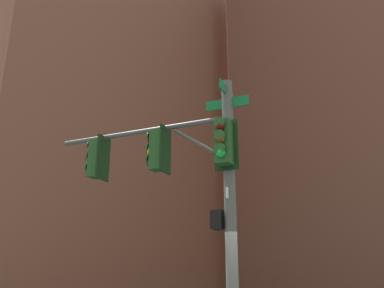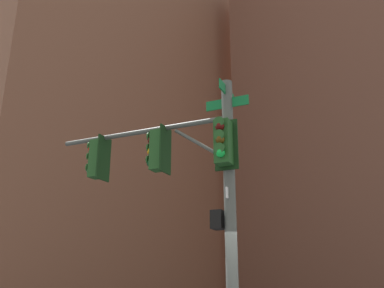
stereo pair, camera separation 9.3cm
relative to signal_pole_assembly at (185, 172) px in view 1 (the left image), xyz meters
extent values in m
cylinder|color=#4C514C|center=(0.38, -0.98, -0.90)|extent=(0.26, 0.26, 6.02)
cylinder|color=#4C514C|center=(-0.35, 1.24, 1.19)|extent=(1.58, 4.46, 0.12)
cylinder|color=#4C514C|center=(0.12, -0.18, 0.74)|extent=(0.41, 1.01, 0.75)
cube|color=#0F6B33|center=(0.38, -0.98, 1.86)|extent=(0.94, 0.34, 0.24)
cube|color=#0F6B33|center=(0.38, -0.98, 1.56)|extent=(0.36, 1.00, 0.24)
cube|color=white|center=(0.38, -0.98, -0.60)|extent=(0.44, 0.17, 0.24)
cube|color=#1E4C1E|center=(-0.18, 0.73, 0.63)|extent=(0.43, 0.43, 1.00)
cube|color=black|center=(-0.12, 0.55, 0.63)|extent=(0.53, 0.21, 1.16)
sphere|color=#470A07|center=(-0.25, 0.92, 0.93)|extent=(0.20, 0.20, 0.20)
cylinder|color=#1E4C1E|center=(-0.27, 0.98, 1.02)|extent=(0.23, 0.11, 0.23)
sphere|color=#F29E0C|center=(-0.25, 0.92, 0.63)|extent=(0.20, 0.20, 0.20)
cylinder|color=#1E4C1E|center=(-0.27, 0.98, 0.72)|extent=(0.23, 0.11, 0.23)
sphere|color=#0A3819|center=(-0.25, 0.92, 0.33)|extent=(0.20, 0.20, 0.20)
cylinder|color=#1E4C1E|center=(-0.27, 0.98, 0.42)|extent=(0.23, 0.11, 0.23)
cube|color=#1E4C1E|center=(-0.75, 2.43, 0.63)|extent=(0.43, 0.43, 1.00)
cube|color=black|center=(-0.69, 2.25, 0.63)|extent=(0.53, 0.21, 1.16)
sphere|color=red|center=(-0.81, 2.62, 0.93)|extent=(0.20, 0.20, 0.20)
cylinder|color=#1E4C1E|center=(-0.83, 2.68, 1.02)|extent=(0.23, 0.11, 0.23)
sphere|color=#4C330A|center=(-0.81, 2.62, 0.63)|extent=(0.20, 0.20, 0.20)
cylinder|color=#1E4C1E|center=(-0.83, 2.68, 0.72)|extent=(0.23, 0.11, 0.23)
sphere|color=#0A3819|center=(-0.81, 2.62, 0.33)|extent=(0.20, 0.20, 0.20)
cylinder|color=#1E4C1E|center=(-0.83, 2.68, 0.42)|extent=(0.23, 0.11, 0.23)
cube|color=#1E4C1E|center=(0.07, -1.08, 0.49)|extent=(0.43, 0.43, 1.00)
cube|color=black|center=(0.25, -1.02, 0.49)|extent=(0.21, 0.53, 1.16)
sphere|color=#470A07|center=(-0.13, -1.14, 0.79)|extent=(0.20, 0.20, 0.20)
cylinder|color=#1E4C1E|center=(-0.19, -1.17, 0.88)|extent=(0.11, 0.23, 0.23)
sphere|color=#4C330A|center=(-0.13, -1.14, 0.49)|extent=(0.20, 0.20, 0.20)
cylinder|color=#1E4C1E|center=(-0.19, -1.17, 0.58)|extent=(0.11, 0.23, 0.23)
sphere|color=green|center=(-0.13, -1.14, 0.19)|extent=(0.20, 0.20, 0.20)
cylinder|color=#1E4C1E|center=(-0.19, -1.17, 0.28)|extent=(0.11, 0.23, 0.23)
cube|color=black|center=(0.29, -0.71, -1.14)|extent=(0.42, 0.35, 0.40)
cube|color=#EA5914|center=(0.25, -0.58, -1.14)|extent=(0.25, 0.10, 0.28)
cube|color=brown|center=(16.18, 28.79, 18.09)|extent=(25.31, 17.75, 44.02)
cube|color=brown|center=(36.50, 9.10, 13.24)|extent=(21.57, 17.03, 34.32)
camera|label=1|loc=(-6.92, -6.40, -2.49)|focal=39.53mm
camera|label=2|loc=(-6.86, -6.47, -2.49)|focal=39.53mm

